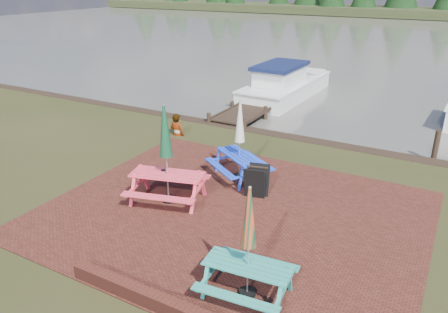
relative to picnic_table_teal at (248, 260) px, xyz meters
name	(u,v)px	position (x,y,z in m)	size (l,w,h in m)	color
ground	(212,233)	(-1.64, 1.50, -0.78)	(120.00, 120.00, 0.00)	black
paving	(233,214)	(-1.64, 2.50, -0.77)	(9.00, 7.50, 0.02)	#3B1912
water	(418,41)	(-1.64, 38.50, -0.78)	(120.00, 60.00, 0.02)	#48473E
picnic_table_teal	(248,260)	(0.00, 0.00, 0.00)	(1.72, 1.56, 2.22)	teal
picnic_table_red	(167,169)	(-3.42, 2.27, 0.14)	(2.25, 2.11, 2.60)	#E1394C
picnic_table_blue	(239,152)	(-2.49, 4.49, 0.03)	(2.18, 2.13, 2.29)	blue
chalkboard	(257,182)	(-1.51, 3.59, -0.32)	(0.58, 0.64, 0.89)	black
jetty	(270,98)	(-5.14, 12.77, -0.66)	(1.76, 9.08, 1.00)	black
boat_jetty	(285,86)	(-5.02, 14.32, -0.39)	(2.50, 6.83, 1.96)	silver
person	(176,114)	(-6.18, 6.62, 0.03)	(0.59, 0.39, 1.62)	gray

